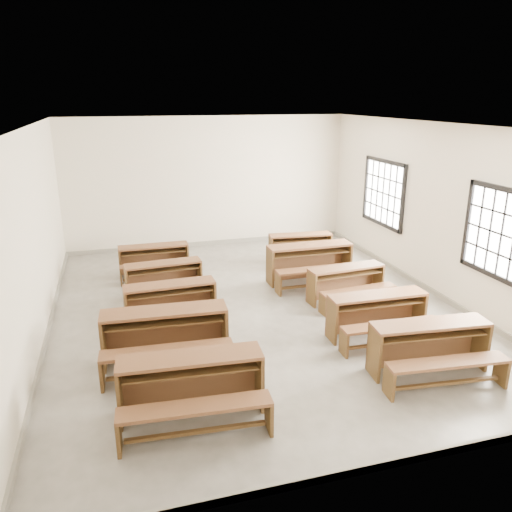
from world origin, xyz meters
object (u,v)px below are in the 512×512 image
object	(u,v)px
desk_set_3	(164,277)
desk_set_6	(378,312)
desk_set_5	(431,345)
desk_set_7	(347,281)
desk_set_1	(165,333)
desk_set_0	(191,383)
desk_set_9	(301,246)
desk_set_8	(310,261)
desk_set_4	(154,258)
desk_set_2	(171,300)

from	to	relation	value
desk_set_3	desk_set_6	bearing A→B (deg)	-45.61
desk_set_5	desk_set_7	distance (m)	2.64
desk_set_1	desk_set_5	xyz separation A→B (m)	(3.43, -1.29, -0.04)
desk_set_0	desk_set_5	xyz separation A→B (m)	(3.28, 0.06, -0.02)
desk_set_6	desk_set_7	bearing A→B (deg)	84.40
desk_set_6	desk_set_9	size ratio (longest dim) A/B	1.06
desk_set_8	desk_set_9	xyz separation A→B (m)	(0.29, 1.29, -0.08)
desk_set_0	desk_set_7	size ratio (longest dim) A/B	1.16
desk_set_6	desk_set_3	bearing A→B (deg)	140.12
desk_set_4	desk_set_9	size ratio (longest dim) A/B	0.97
desk_set_1	desk_set_2	size ratio (longest dim) A/B	1.17
desk_set_2	desk_set_9	size ratio (longest dim) A/B	1.03
desk_set_3	desk_set_9	bearing A→B (deg)	16.12
desk_set_0	desk_set_3	world-z (taller)	desk_set_0
desk_set_4	desk_set_8	distance (m)	3.29
desk_set_2	desk_set_7	distance (m)	3.24
desk_set_2	desk_set_6	size ratio (longest dim) A/B	0.97
desk_set_2	desk_set_5	bearing A→B (deg)	-41.35
desk_set_4	desk_set_5	bearing A→B (deg)	-57.01
desk_set_8	desk_set_9	distance (m)	1.33
desk_set_8	desk_set_9	world-z (taller)	desk_set_8
desk_set_0	desk_set_2	world-z (taller)	desk_set_0
desk_set_0	desk_set_1	distance (m)	1.36
desk_set_9	desk_set_5	bearing A→B (deg)	-85.22
desk_set_1	desk_set_6	world-z (taller)	desk_set_1
desk_set_0	desk_set_8	size ratio (longest dim) A/B	1.01
desk_set_0	desk_set_9	xyz separation A→B (m)	(3.33, 5.12, -0.07)
desk_set_4	desk_set_6	xyz separation A→B (m)	(3.13, -3.86, 0.03)
desk_set_0	desk_set_6	bearing A→B (deg)	25.46
desk_set_4	desk_set_6	world-z (taller)	desk_set_6
desk_set_3	desk_set_6	size ratio (longest dim) A/B	0.94
desk_set_8	desk_set_4	bearing A→B (deg)	157.31
desk_set_0	desk_set_4	world-z (taller)	desk_set_0
desk_set_0	desk_set_4	distance (m)	5.10
desk_set_7	desk_set_8	distance (m)	1.16
desk_set_1	desk_set_5	bearing A→B (deg)	-17.27
desk_set_0	desk_set_4	size ratio (longest dim) A/B	1.21
desk_set_1	desk_set_5	size ratio (longest dim) A/B	1.07
desk_set_5	desk_set_7	size ratio (longest dim) A/B	1.12
desk_set_1	desk_set_8	size ratio (longest dim) A/B	1.04
desk_set_1	desk_set_7	distance (m)	3.73
desk_set_3	desk_set_7	xyz separation A→B (m)	(3.22, -1.20, 0.00)
desk_set_1	desk_set_3	world-z (taller)	desk_set_1
desk_set_2	desk_set_8	bearing A→B (deg)	19.12
desk_set_0	desk_set_6	size ratio (longest dim) A/B	1.11
desk_set_1	desk_set_2	xyz separation A→B (m)	(0.23, 1.31, -0.06)
desk_set_9	desk_set_3	bearing A→B (deg)	-154.09
desk_set_1	desk_set_9	world-z (taller)	desk_set_1
desk_set_4	desk_set_6	distance (m)	4.96
desk_set_0	desk_set_2	distance (m)	2.67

